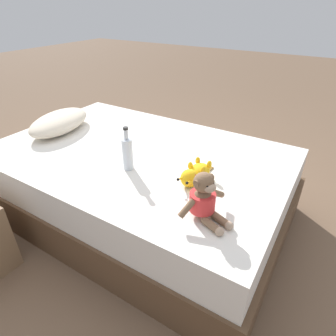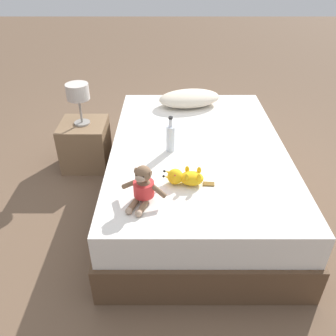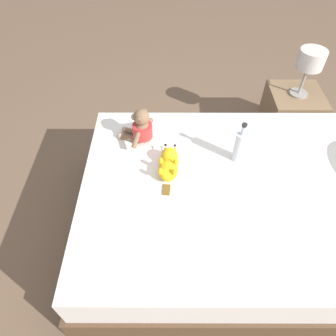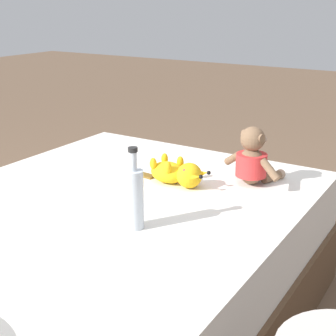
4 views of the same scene
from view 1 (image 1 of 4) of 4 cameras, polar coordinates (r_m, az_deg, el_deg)
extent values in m
plane|color=brown|center=(2.23, -5.34, -8.51)|extent=(16.00, 16.00, 0.00)
cube|color=brown|center=(2.14, -5.52, -5.64)|extent=(1.33, 2.02, 0.28)
cube|color=white|center=(2.00, -5.88, 0.30)|extent=(1.29, 1.96, 0.24)
ellipsoid|color=beige|center=(2.38, -20.90, 8.59)|extent=(0.62, 0.43, 0.14)
ellipsoid|color=brown|center=(1.35, 6.86, -6.82)|extent=(0.14, 0.13, 0.15)
cylinder|color=red|center=(1.34, 6.87, -6.65)|extent=(0.16, 0.16, 0.09)
sphere|color=brown|center=(1.28, 7.16, -2.88)|extent=(0.10, 0.10, 0.10)
ellipsoid|color=tan|center=(1.26, 8.43, -3.96)|extent=(0.07, 0.07, 0.04)
sphere|color=black|center=(1.27, 8.98, -3.03)|extent=(0.01, 0.01, 0.01)
sphere|color=black|center=(1.24, 7.82, -3.61)|extent=(0.01, 0.01, 0.01)
cylinder|color=brown|center=(1.30, 8.64, -1.75)|extent=(0.02, 0.03, 0.03)
cylinder|color=brown|center=(1.25, 5.69, -3.15)|extent=(0.02, 0.03, 0.03)
cylinder|color=brown|center=(1.40, 9.73, -4.97)|extent=(0.10, 0.06, 0.08)
cylinder|color=brown|center=(1.29, 3.77, -8.09)|extent=(0.10, 0.06, 0.08)
cylinder|color=brown|center=(1.35, 10.46, -10.14)|extent=(0.07, 0.11, 0.04)
cylinder|color=brown|center=(1.32, 8.64, -11.25)|extent=(0.07, 0.11, 0.04)
sphere|color=tan|center=(1.33, 12.06, -11.21)|extent=(0.04, 0.04, 0.04)
sphere|color=tan|center=(1.29, 10.25, -12.38)|extent=(0.04, 0.04, 0.04)
ellipsoid|color=yellow|center=(1.64, 6.24, -0.70)|extent=(0.16, 0.12, 0.08)
sphere|color=yellow|center=(1.56, 4.33, -2.05)|extent=(0.10, 0.10, 0.10)
cone|color=yellow|center=(1.51, 4.38, -2.78)|extent=(0.06, 0.03, 0.05)
sphere|color=black|center=(1.48, 3.81, -3.01)|extent=(0.02, 0.02, 0.02)
cone|color=yellow|center=(1.53, 2.61, -2.10)|extent=(0.06, 0.03, 0.05)
sphere|color=black|center=(1.51, 2.02, -2.32)|extent=(0.02, 0.02, 0.02)
sphere|color=red|center=(1.53, 5.32, -1.54)|extent=(0.02, 0.02, 0.02)
sphere|color=red|center=(1.55, 3.43, -0.85)|extent=(0.02, 0.02, 0.02)
ellipsoid|color=yellow|center=(1.58, 7.07, -0.46)|extent=(0.03, 0.03, 0.05)
ellipsoid|color=yellow|center=(1.61, 4.49, 0.45)|extent=(0.03, 0.03, 0.05)
ellipsoid|color=yellow|center=(1.64, 8.26, 0.69)|extent=(0.03, 0.03, 0.05)
ellipsoid|color=yellow|center=(1.67, 5.98, 1.46)|extent=(0.03, 0.03, 0.05)
cube|color=brown|center=(1.74, 8.02, -0.23)|extent=(0.07, 0.05, 0.01)
cylinder|color=silver|center=(1.71, -8.07, 2.74)|extent=(0.06, 0.06, 0.19)
cylinder|color=silver|center=(1.65, -8.39, 6.65)|extent=(0.02, 0.02, 0.06)
cylinder|color=black|center=(1.64, -8.49, 7.85)|extent=(0.03, 0.03, 0.01)
camera|label=2|loc=(1.68, 87.19, 17.86)|focal=36.99mm
camera|label=3|loc=(2.51, 23.26, 39.15)|focal=32.66mm
camera|label=4|loc=(2.18, -52.69, 14.27)|focal=52.82mm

